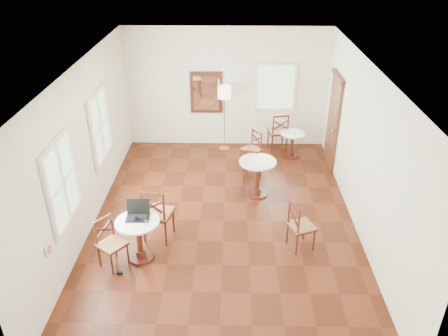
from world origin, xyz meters
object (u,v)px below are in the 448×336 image
object	(u,v)px
water_glass	(146,223)
floor_lamp	(224,97)
chair_near_a	(157,213)
chair_near_b	(111,243)
chair_back_b	(252,149)
chair_mid_a	(252,166)
mouse	(134,219)
laptop	(138,213)
power_adapter	(120,273)
cafe_table_back	(292,142)
cafe_table_near	(139,235)
chair_back_a	(278,131)
chair_mid_b	(300,226)
navy_mug	(135,218)
cafe_table_mid	(257,174)

from	to	relation	value
water_glass	floor_lamp	bearing A→B (deg)	74.99
chair_near_a	water_glass	distance (m)	0.73
chair_near_b	chair_back_b	distance (m)	4.35
chair_mid_a	mouse	xyz separation A→B (m)	(-2.05, -2.59, 0.38)
laptop	power_adapter	size ratio (longest dim) A/B	4.58
chair_near_a	chair_near_b	bearing A→B (deg)	60.61
cafe_table_back	chair_near_a	bearing A→B (deg)	-129.99
floor_lamp	chair_near_b	bearing A→B (deg)	-111.83
chair_near_b	laptop	size ratio (longest dim) A/B	2.25
cafe_table_back	chair_back_b	bearing A→B (deg)	-155.01
cafe_table_near	laptop	size ratio (longest dim) A/B	1.98
cafe_table_back	chair_near_b	xyz separation A→B (m)	(-3.45, -4.06, 0.05)
cafe_table_near	chair_back_a	distance (m)	5.07
chair_mid_a	water_glass	distance (m)	3.30
cafe_table_near	chair_back_b	distance (m)	3.98
floor_lamp	mouse	size ratio (longest dim) A/B	15.44
chair_back_b	chair_back_a	bearing A→B (deg)	101.68
cafe_table_near	chair_back_b	bearing A→B (deg)	59.53
laptop	power_adapter	xyz separation A→B (m)	(-0.27, -0.54, -0.83)
chair_mid_a	chair_back_b	world-z (taller)	chair_back_b
chair_near_a	cafe_table_near	bearing A→B (deg)	80.74
cafe_table_near	chair_mid_b	size ratio (longest dim) A/B	0.86
navy_mug	cafe_table_mid	bearing A→B (deg)	44.49
laptop	mouse	xyz separation A→B (m)	(-0.05, -0.12, -0.05)
chair_back_a	navy_mug	xyz separation A→B (m)	(-2.74, -4.28, 0.32)
chair_back_a	mouse	size ratio (longest dim) A/B	9.31
chair_near_a	navy_mug	distance (m)	0.68
floor_lamp	power_adapter	world-z (taller)	floor_lamp
mouse	power_adapter	world-z (taller)	mouse
cafe_table_near	navy_mug	bearing A→B (deg)	164.16
cafe_table_mid	chair_near_b	world-z (taller)	chair_near_b
cafe_table_near	chair_near_a	bearing A→B (deg)	68.29
mouse	power_adapter	xyz separation A→B (m)	(-0.23, -0.42, -0.78)
chair_back_b	chair_near_b	bearing A→B (deg)	-74.13
chair_back_a	chair_back_b	bearing A→B (deg)	40.24
cafe_table_mid	navy_mug	size ratio (longest dim) A/B	7.07
cafe_table_mid	chair_back_b	world-z (taller)	chair_back_b
cafe_table_mid	chair_near_b	distance (m)	3.37
floor_lamp	laptop	xyz separation A→B (m)	(-1.36, -4.14, -0.57)
cafe_table_back	chair_back_a	world-z (taller)	chair_back_a
chair_back_b	navy_mug	xyz separation A→B (m)	(-2.06, -3.41, 0.40)
chair_mid_a	water_glass	size ratio (longest dim) A/B	9.54
cafe_table_back	chair_back_b	xyz separation A→B (m)	(-1.00, -0.46, 0.03)
cafe_table_mid	power_adapter	size ratio (longest dim) A/B	9.42
cafe_table_mid	laptop	xyz separation A→B (m)	(-2.08, -1.95, 0.34)
chair_near_a	chair_back_b	xyz separation A→B (m)	(1.79, 2.86, -0.11)
laptop	water_glass	size ratio (longest dim) A/B	4.44
chair_back_a	water_glass	xyz separation A→B (m)	(-2.53, -4.39, 0.32)
chair_near_b	chair_back_b	xyz separation A→B (m)	(2.45, 3.59, -0.01)
chair_mid_b	chair_back_b	world-z (taller)	chair_mid_b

